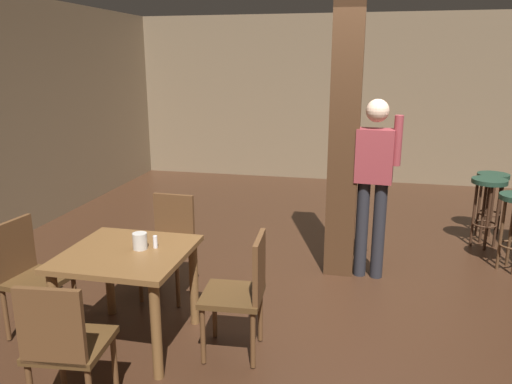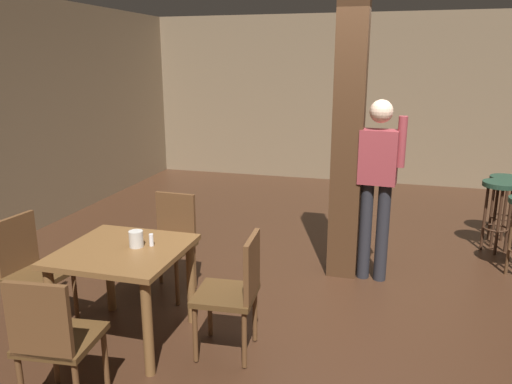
# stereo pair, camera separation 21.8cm
# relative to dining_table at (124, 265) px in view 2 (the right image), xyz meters

# --- Properties ---
(ground_plane) EXTENTS (10.80, 10.80, 0.00)m
(ground_plane) POSITION_rel_dining_table_xyz_m (1.58, 1.18, -0.60)
(ground_plane) COLOR #382114
(wall_back) EXTENTS (8.00, 0.10, 2.80)m
(wall_back) POSITION_rel_dining_table_xyz_m (1.58, 5.68, 0.80)
(wall_back) COLOR #756047
(wall_back) RESTS_ON ground_plane
(pillar) EXTENTS (0.28, 0.28, 2.80)m
(pillar) POSITION_rel_dining_table_xyz_m (1.44, 1.67, 0.80)
(pillar) COLOR #422816
(pillar) RESTS_ON ground_plane
(dining_table) EXTENTS (0.87, 0.87, 0.73)m
(dining_table) POSITION_rel_dining_table_xyz_m (0.00, 0.00, 0.00)
(dining_table) COLOR brown
(dining_table) RESTS_ON ground_plane
(chair_east) EXTENTS (0.45, 0.45, 0.89)m
(chair_east) POSITION_rel_dining_table_xyz_m (0.85, 0.04, -0.09)
(chair_east) COLOR #4C3319
(chair_east) RESTS_ON ground_plane
(chair_north) EXTENTS (0.44, 0.44, 0.89)m
(chair_north) POSITION_rel_dining_table_xyz_m (-0.02, 0.84, -0.09)
(chair_north) COLOR #4C3319
(chair_north) RESTS_ON ground_plane
(chair_west) EXTENTS (0.46, 0.46, 0.89)m
(chair_west) POSITION_rel_dining_table_xyz_m (-0.81, -0.03, -0.09)
(chair_west) COLOR #4C3319
(chair_west) RESTS_ON ground_plane
(chair_south) EXTENTS (0.46, 0.46, 0.89)m
(chair_south) POSITION_rel_dining_table_xyz_m (0.03, -0.85, -0.09)
(chair_south) COLOR #4C3319
(chair_south) RESTS_ON ground_plane
(napkin_cup) EXTENTS (0.10, 0.10, 0.12)m
(napkin_cup) POSITION_rel_dining_table_xyz_m (0.08, 0.06, 0.19)
(napkin_cup) COLOR beige
(napkin_cup) RESTS_ON dining_table
(salt_shaker) EXTENTS (0.03, 0.03, 0.09)m
(salt_shaker) POSITION_rel_dining_table_xyz_m (0.18, 0.10, 0.18)
(salt_shaker) COLOR silver
(salt_shaker) RESTS_ON dining_table
(standing_person) EXTENTS (0.47, 0.23, 1.72)m
(standing_person) POSITION_rel_dining_table_xyz_m (1.72, 1.60, 0.40)
(standing_person) COLOR maroon
(standing_person) RESTS_ON ground_plane
(bar_stool_mid) EXTENTS (0.38, 0.38, 0.79)m
(bar_stool_mid) POSITION_rel_dining_table_xyz_m (2.99, 2.70, -0.00)
(bar_stool_mid) COLOR #1E3828
(bar_stool_mid) RESTS_ON ground_plane
(bar_stool_far) EXTENTS (0.36, 0.36, 0.75)m
(bar_stool_far) POSITION_rel_dining_table_xyz_m (3.14, 3.19, -0.04)
(bar_stool_far) COLOR #1E3828
(bar_stool_far) RESTS_ON ground_plane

